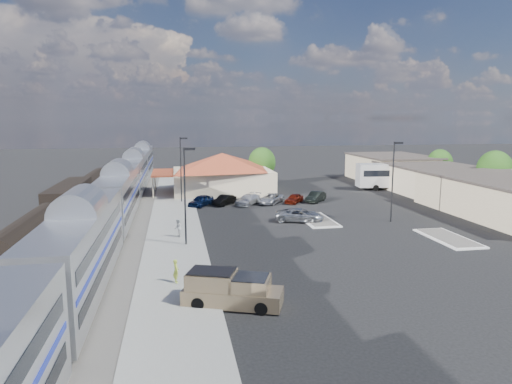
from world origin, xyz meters
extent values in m
plane|color=black|center=(0.00, 0.00, 0.00)|extent=(280.00, 280.00, 0.00)
cube|color=#4C4944|center=(-21.00, 8.00, 0.06)|extent=(16.00, 100.00, 0.12)
cube|color=gray|center=(-12.00, 6.00, 0.09)|extent=(5.50, 92.00, 0.18)
cube|color=silver|center=(-18.00, -16.22, 3.05)|extent=(3.00, 20.00, 5.00)
cube|color=black|center=(-18.00, -16.22, 0.30)|extent=(2.20, 16.00, 0.60)
cube|color=silver|center=(-18.00, 4.78, 3.05)|extent=(3.00, 20.00, 5.00)
cube|color=black|center=(-18.00, 4.78, 0.30)|extent=(2.20, 16.00, 0.60)
cube|color=silver|center=(-18.00, 25.78, 3.05)|extent=(3.00, 20.00, 5.00)
cube|color=black|center=(-18.00, 25.78, 0.30)|extent=(2.20, 16.00, 0.60)
cube|color=silver|center=(-18.00, 46.78, 3.05)|extent=(3.00, 20.00, 5.00)
cube|color=black|center=(-18.00, 46.78, 0.30)|extent=(2.20, 16.00, 0.60)
cylinder|color=black|center=(-24.00, -7.48, 2.10)|extent=(2.80, 14.00, 2.80)
cube|color=black|center=(-24.00, -7.48, 0.30)|extent=(2.20, 12.00, 0.60)
cube|color=black|center=(-24.00, 8.52, 2.20)|extent=(2.80, 14.00, 3.60)
cube|color=black|center=(-24.00, 8.52, 0.30)|extent=(2.20, 12.00, 0.60)
cylinder|color=black|center=(-24.00, 24.52, 2.10)|extent=(2.80, 14.00, 2.80)
cube|color=black|center=(-24.00, 24.52, 0.30)|extent=(2.20, 12.00, 0.60)
cube|color=beige|center=(-4.50, 24.00, 1.80)|extent=(15.00, 12.00, 3.60)
pyramid|color=#973321|center=(-4.50, 24.00, 4.90)|extent=(15.30, 12.24, 2.60)
cube|color=#973321|center=(-13.60, 24.00, 3.30)|extent=(3.20, 9.60, 0.25)
cube|color=#C6B28C|center=(28.00, 18.00, 2.00)|extent=(12.00, 18.00, 4.00)
cube|color=#3F3833|center=(28.00, 18.00, 4.15)|extent=(12.40, 18.40, 0.30)
cube|color=#C6B28C|center=(28.00, 32.00, 2.25)|extent=(12.00, 16.00, 4.50)
cube|color=#3F3833|center=(28.00, 32.00, 4.65)|extent=(12.40, 16.40, 0.30)
cube|color=silver|center=(4.00, 2.00, 0.07)|extent=(3.30, 7.50, 0.15)
cube|color=#4C4944|center=(4.00, 2.00, 0.16)|extent=(2.70, 6.90, 0.10)
cube|color=silver|center=(14.00, -8.00, 0.07)|extent=(3.30, 7.50, 0.15)
cube|color=#4C4944|center=(14.00, -8.00, 0.16)|extent=(2.70, 6.90, 0.10)
cylinder|color=black|center=(-11.00, -6.00, 4.50)|extent=(0.16, 0.16, 9.00)
cube|color=black|center=(-10.50, -6.00, 8.85)|extent=(1.00, 0.25, 0.22)
cylinder|color=black|center=(-11.00, 16.00, 4.50)|extent=(0.16, 0.16, 9.00)
cube|color=black|center=(-10.50, 16.00, 8.85)|extent=(1.00, 0.25, 0.22)
cylinder|color=black|center=(12.00, 0.00, 4.50)|extent=(0.16, 0.16, 9.00)
cube|color=black|center=(12.50, 0.00, 8.85)|extent=(1.00, 0.25, 0.22)
cylinder|color=#382314|center=(34.00, 12.00, 1.43)|extent=(0.30, 0.30, 2.86)
ellipsoid|color=#204F16|center=(34.00, 12.00, 4.23)|extent=(4.94, 4.94, 5.46)
cylinder|color=#382314|center=(34.00, 26.00, 1.28)|extent=(0.30, 0.30, 2.55)
ellipsoid|color=#204F16|center=(34.00, 26.00, 3.77)|extent=(4.41, 4.41, 4.87)
cylinder|color=#382314|center=(3.00, 30.00, 1.36)|extent=(0.30, 0.30, 2.73)
ellipsoid|color=#204F16|center=(3.00, 30.00, 4.03)|extent=(4.71, 4.71, 5.21)
cube|color=tan|center=(-8.50, -20.02, 0.61)|extent=(6.49, 4.22, 1.00)
cube|color=tan|center=(-8.50, -20.02, 1.39)|extent=(2.91, 2.79, 1.05)
cube|color=tan|center=(-8.50, -20.02, 1.50)|extent=(3.48, 3.00, 1.22)
cylinder|color=black|center=(-7.02, -21.64, 0.40)|extent=(0.86, 0.57, 0.80)
cylinder|color=black|center=(-6.32, -19.77, 0.40)|extent=(0.86, 0.57, 0.80)
cylinder|color=black|center=(-10.68, -20.27, 0.40)|extent=(0.86, 0.57, 0.80)
cylinder|color=black|center=(-9.98, -18.40, 0.40)|extent=(0.86, 0.57, 0.80)
imported|color=#9A9DA2|center=(1.90, 1.85, 0.76)|extent=(5.97, 4.22, 1.51)
cube|color=silver|center=(24.00, 21.88, 2.36)|extent=(13.43, 4.42, 3.73)
cube|color=black|center=(24.00, 21.88, 2.81)|extent=(12.39, 4.33, 0.99)
cylinder|color=black|center=(28.43, 20.05, 0.49)|extent=(1.02, 0.45, 0.99)
cylinder|color=black|center=(28.73, 22.61, 0.49)|extent=(1.02, 0.45, 0.99)
cylinder|color=black|center=(19.92, 21.08, 0.49)|extent=(1.02, 0.45, 0.99)
cylinder|color=black|center=(20.23, 23.63, 0.49)|extent=(1.02, 0.45, 0.99)
imported|color=#C5DE45|center=(-11.95, -15.75, 1.01)|extent=(0.51, 0.67, 1.67)
imported|color=silver|center=(-11.67, -3.20, 1.05)|extent=(0.68, 0.86, 1.73)
imported|color=#0B193B|center=(-8.50, 13.02, 0.74)|extent=(3.98, 4.56, 1.49)
imported|color=black|center=(-5.37, 13.32, 0.67)|extent=(3.66, 4.06, 1.34)
imported|color=silver|center=(-2.17, 13.02, 0.70)|extent=(4.45, 5.06, 1.40)
imported|color=#999CA2|center=(1.03, 13.32, 0.68)|extent=(4.70, 5.25, 1.35)
imported|color=maroon|center=(4.23, 13.02, 0.64)|extent=(3.55, 3.89, 1.29)
imported|color=black|center=(7.43, 13.32, 0.72)|extent=(3.94, 4.35, 1.44)
camera|label=1|loc=(-11.86, -46.72, 11.52)|focal=32.00mm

